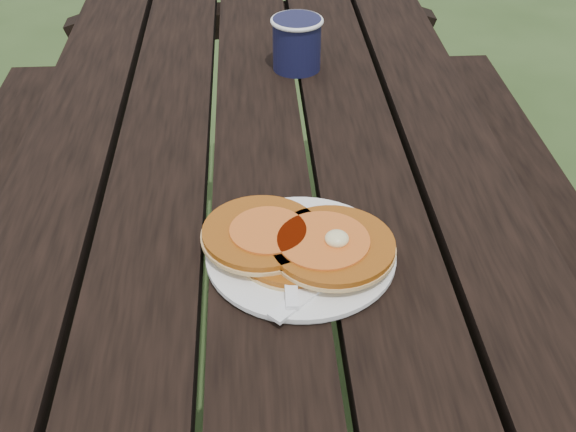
{
  "coord_description": "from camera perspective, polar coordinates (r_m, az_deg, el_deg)",
  "views": [
    {
      "loc": [
        -0.01,
        -1.02,
        1.34
      ],
      "look_at": [
        0.03,
        -0.31,
        0.8
      ],
      "focal_mm": 45.0,
      "sensor_mm": 36.0,
      "label": 1
    }
  ],
  "objects": [
    {
      "name": "ground",
      "position": [
        1.68,
        -1.69,
        -15.7
      ],
      "size": [
        60.0,
        60.0,
        0.0
      ],
      "primitive_type": "plane",
      "color": "#2A3D1A",
      "rests_on": "ground"
    },
    {
      "name": "picnic_table",
      "position": [
        1.41,
        -1.96,
        -6.59
      ],
      "size": [
        1.36,
        1.8,
        0.75
      ],
      "color": "black",
      "rests_on": "ground"
    },
    {
      "name": "plate",
      "position": [
        0.9,
        1.01,
        -3.15
      ],
      "size": [
        0.29,
        0.29,
        0.01
      ],
      "primitive_type": "cylinder",
      "rotation": [
        0.0,
        0.0,
        0.34
      ],
      "color": "white",
      "rests_on": "picnic_table"
    },
    {
      "name": "pancake_stack",
      "position": [
        0.89,
        0.85,
        -2.06
      ],
      "size": [
        0.24,
        0.18,
        0.04
      ],
      "rotation": [
        0.0,
        0.0,
        -0.06
      ],
      "color": "#A25212",
      "rests_on": "plate"
    },
    {
      "name": "knife",
      "position": [
        0.86,
        2.95,
        -5.02
      ],
      "size": [
        0.14,
        0.14,
        0.0
      ],
      "primitive_type": "cube",
      "rotation": [
        0.0,
        0.0,
        -0.79
      ],
      "color": "white",
      "rests_on": "plate"
    },
    {
      "name": "fork",
      "position": [
        0.86,
        0.17,
        -4.71
      ],
      "size": [
        0.03,
        0.16,
        0.01
      ],
      "primitive_type": null,
      "rotation": [
        0.0,
        0.0,
        -0.01
      ],
      "color": "white",
      "rests_on": "plate"
    },
    {
      "name": "coffee_cup",
      "position": [
        1.35,
        0.7,
        13.69
      ],
      "size": [
        0.1,
        0.1,
        0.1
      ],
      "rotation": [
        0.0,
        0.0,
        -0.34
      ],
      "color": "#131433",
      "rests_on": "picnic_table"
    }
  ]
}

